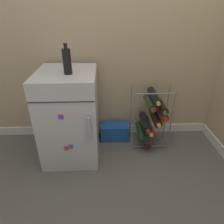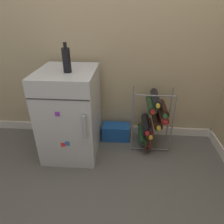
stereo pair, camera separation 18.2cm
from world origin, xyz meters
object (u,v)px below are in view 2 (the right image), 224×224
(wine_rack, at_px, (152,120))
(fridge_top_bottle, at_px, (66,60))
(mini_fridge, at_px, (71,113))
(soda_box, at_px, (116,132))

(wine_rack, bearing_deg, fridge_top_bottle, -167.78)
(mini_fridge, bearing_deg, wine_rack, 7.54)
(mini_fridge, relative_size, wine_rack, 1.31)
(mini_fridge, height_order, soda_box, mini_fridge)
(mini_fridge, bearing_deg, fridge_top_bottle, -60.53)
(mini_fridge, xyz_separation_m, soda_box, (0.40, 0.20, -0.32))
(wine_rack, relative_size, soda_box, 2.14)
(mini_fridge, xyz_separation_m, wine_rack, (0.74, 0.10, -0.10))
(wine_rack, relative_size, fridge_top_bottle, 2.69)
(soda_box, height_order, fridge_top_bottle, fridge_top_bottle)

